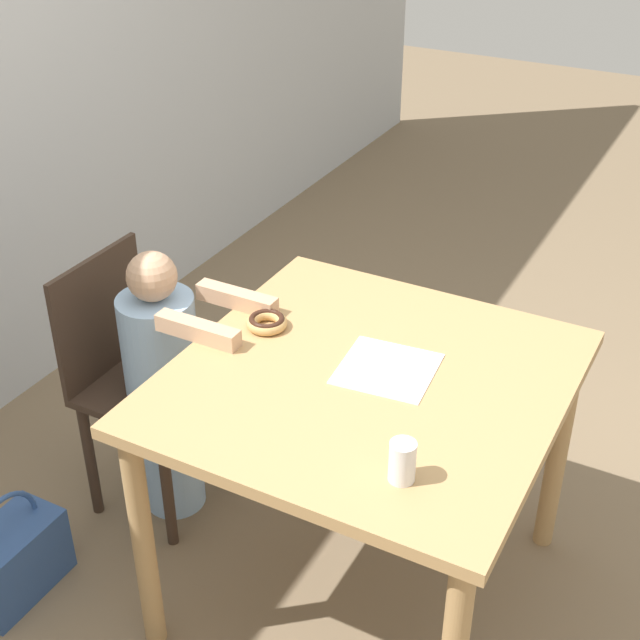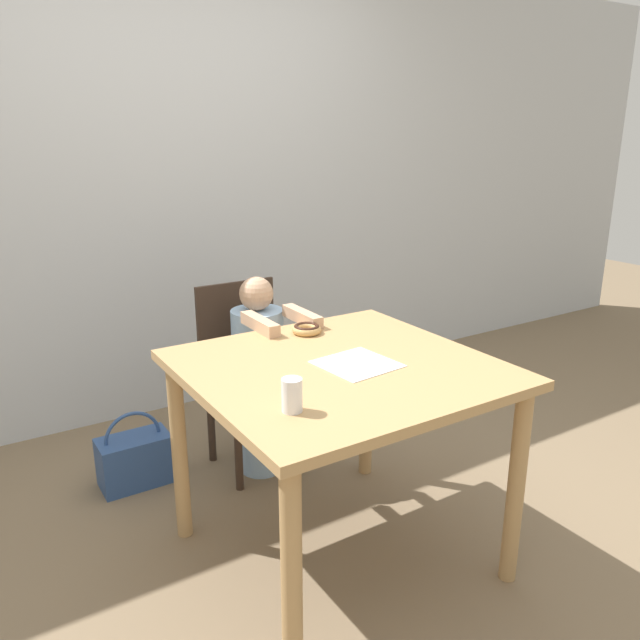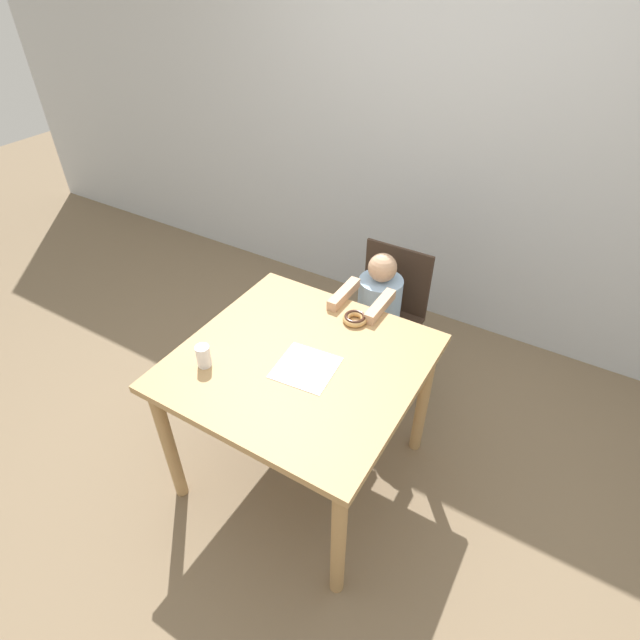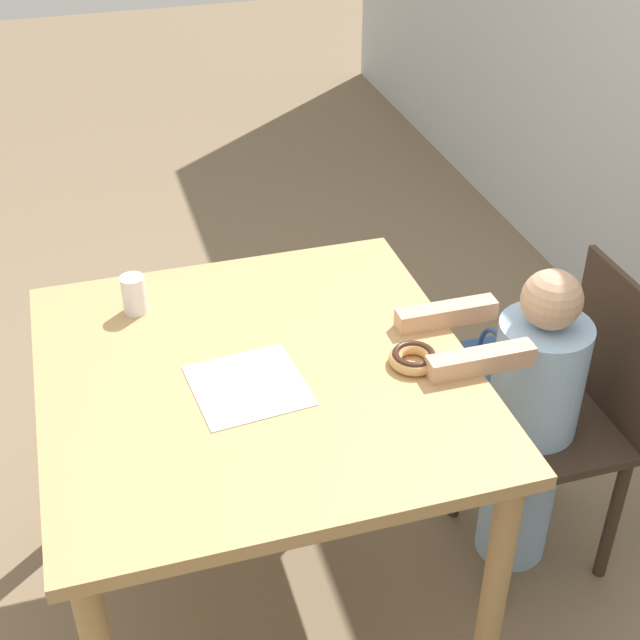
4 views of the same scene
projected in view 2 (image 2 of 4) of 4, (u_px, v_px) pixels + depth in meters
name	position (u px, v px, depth m)	size (l,w,h in m)	color
ground_plane	(338.00, 554.00, 2.38)	(12.00, 12.00, 0.00)	#7A664C
wall_back	(168.00, 188.00, 3.35)	(8.00, 0.05, 2.50)	silver
dining_table	(339.00, 393.00, 2.18)	(1.01, 0.99, 0.78)	tan
chair	(249.00, 371.00, 2.93)	(0.39, 0.37, 0.87)	#38281E
child_figure	(260.00, 377.00, 2.84)	(0.25, 0.47, 0.94)	#99BCE0
donut	(307.00, 329.00, 2.47)	(0.12, 0.12, 0.04)	tan
napkin	(357.00, 364.00, 2.15)	(0.27, 0.27, 0.00)	white
handbag	(135.00, 459.00, 2.82)	(0.32, 0.18, 0.36)	#2D4C84
cup	(292.00, 395.00, 1.78)	(0.06, 0.06, 0.10)	white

